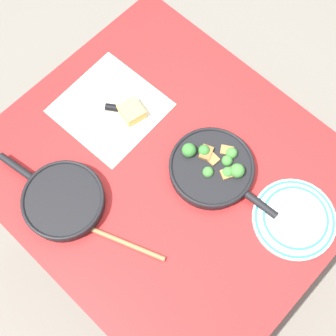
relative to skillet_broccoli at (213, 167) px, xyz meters
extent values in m
plane|color=slate|center=(-0.10, -0.10, -0.78)|extent=(14.00, 14.00, 0.00)
cube|color=red|center=(-0.10, -0.10, -0.04)|extent=(1.09, 0.95, 0.03)
cylinder|color=#BCBCC1|center=(-0.59, -0.51, -0.42)|extent=(0.05, 0.05, 0.72)
cylinder|color=#BCBCC1|center=(-0.59, 0.32, -0.42)|extent=(0.05, 0.05, 0.72)
cylinder|color=#BCBCC1|center=(0.38, 0.32, -0.42)|extent=(0.05, 0.05, 0.72)
cylinder|color=black|center=(0.00, 0.00, -0.01)|extent=(0.27, 0.27, 0.04)
torus|color=black|center=(0.00, 0.00, 0.01)|extent=(0.27, 0.27, 0.01)
cylinder|color=black|center=(0.19, 0.01, 0.00)|extent=(0.11, 0.03, 0.02)
cylinder|color=#357027|center=(0.05, 0.01, -0.01)|extent=(0.01, 0.01, 0.02)
sphere|color=#428438|center=(0.05, 0.01, 0.02)|extent=(0.03, 0.03, 0.03)
cylinder|color=#2C6823|center=(-0.09, -0.02, 0.00)|extent=(0.02, 0.02, 0.02)
sphere|color=#387A33|center=(-0.09, -0.02, 0.03)|extent=(0.05, 0.05, 0.05)
cylinder|color=#2C6823|center=(-0.05, 0.02, -0.01)|extent=(0.01, 0.01, 0.02)
sphere|color=#387A33|center=(-0.05, 0.02, 0.02)|extent=(0.04, 0.04, 0.04)
cylinder|color=#357027|center=(0.01, 0.07, -0.01)|extent=(0.01, 0.01, 0.02)
sphere|color=#428438|center=(0.01, 0.07, 0.02)|extent=(0.04, 0.04, 0.04)
cylinder|color=#357027|center=(0.00, -0.03, -0.01)|extent=(0.01, 0.01, 0.02)
sphere|color=#428438|center=(0.00, -0.03, 0.02)|extent=(0.03, 0.03, 0.03)
cylinder|color=#357027|center=(0.02, 0.04, -0.01)|extent=(0.01, 0.01, 0.02)
sphere|color=#428438|center=(0.02, 0.04, 0.02)|extent=(0.03, 0.03, 0.03)
cylinder|color=#357027|center=(0.07, 0.03, 0.00)|extent=(0.02, 0.02, 0.02)
sphere|color=#428438|center=(0.07, 0.03, 0.03)|extent=(0.05, 0.05, 0.05)
cube|color=#AD7F4C|center=(0.02, -0.09, 0.00)|extent=(0.03, 0.04, 0.02)
cube|color=#9E703D|center=(-0.02, 0.01, 0.00)|extent=(0.04, 0.04, 0.04)
cube|color=#9E703D|center=(0.00, 0.07, 0.00)|extent=(0.05, 0.05, 0.03)
cube|color=#9E703D|center=(0.05, 0.01, 0.00)|extent=(0.05, 0.05, 0.04)
cube|color=olive|center=(-0.04, 0.02, 0.00)|extent=(0.05, 0.06, 0.04)
cylinder|color=black|center=(-0.26, -0.39, 0.00)|extent=(0.25, 0.25, 0.04)
torus|color=black|center=(-0.26, -0.39, 0.02)|extent=(0.25, 0.25, 0.01)
cylinder|color=black|center=(-0.45, -0.42, 0.00)|extent=(0.13, 0.04, 0.02)
cylinder|color=#E5CC60|center=(-0.26, -0.39, -0.01)|extent=(0.20, 0.20, 0.02)
cylinder|color=#996B42|center=(-0.06, -0.36, -0.02)|extent=(0.29, 0.13, 0.02)
ellipsoid|color=#996B42|center=(-0.22, -0.43, -0.02)|extent=(0.07, 0.06, 0.02)
cube|color=silver|center=(-0.40, -0.07, -0.02)|extent=(0.33, 0.32, 0.00)
cube|color=silver|center=(-0.47, -0.12, -0.02)|extent=(0.14, 0.11, 0.01)
cylinder|color=black|center=(-0.37, -0.05, -0.01)|extent=(0.08, 0.07, 0.02)
cube|color=#E0C15B|center=(-0.33, -0.03, -0.01)|extent=(0.09, 0.09, 0.04)
cylinder|color=white|center=(0.29, 0.05, -0.02)|extent=(0.26, 0.26, 0.01)
torus|color=teal|center=(0.29, 0.05, -0.01)|extent=(0.24, 0.24, 0.01)
cylinder|color=white|center=(0.29, 0.05, -0.01)|extent=(0.21, 0.21, 0.01)
torus|color=teal|center=(0.29, 0.05, 0.00)|extent=(0.20, 0.20, 0.01)
camera|label=1|loc=(0.27, -0.49, 1.36)|focal=50.00mm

